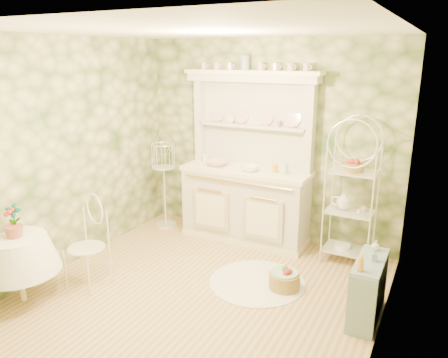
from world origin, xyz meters
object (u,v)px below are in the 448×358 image
at_px(kitchen_dresser, 246,159).
at_px(birdcage_stand, 164,181).
at_px(round_table, 19,267).
at_px(cafe_chair, 86,244).
at_px(side_shelf, 368,291).
at_px(floor_basket, 284,278).
at_px(bakers_rack, 351,196).

xyz_separation_m(kitchen_dresser, birdcage_stand, (-1.25, -0.13, -0.44)).
distance_m(round_table, cafe_chair, 0.69).
bearing_deg(side_shelf, floor_basket, 169.47).
xyz_separation_m(cafe_chair, birdcage_stand, (-0.25, 1.84, 0.20)).
bearing_deg(floor_basket, cafe_chair, -154.56).
bearing_deg(bakers_rack, birdcage_stand, -176.45).
bearing_deg(round_table, side_shelf, 22.27).
height_order(side_shelf, birdcage_stand, birdcage_stand).
xyz_separation_m(side_shelf, floor_basket, (-0.90, 0.15, -0.16)).
bearing_deg(kitchen_dresser, birdcage_stand, -174.09).
height_order(kitchen_dresser, round_table, kitchen_dresser).
distance_m(bakers_rack, cafe_chair, 3.11).
xyz_separation_m(kitchen_dresser, floor_basket, (0.96, -1.04, -1.02)).
height_order(kitchen_dresser, bakers_rack, kitchen_dresser).
bearing_deg(bakers_rack, side_shelf, -67.44).
distance_m(round_table, floor_basket, 2.79).
bearing_deg(birdcage_stand, kitchen_dresser, 5.91).
relative_size(kitchen_dresser, floor_basket, 5.91).
distance_m(kitchen_dresser, birdcage_stand, 1.33).
height_order(kitchen_dresser, side_shelf, kitchen_dresser).
distance_m(side_shelf, round_table, 3.51).
bearing_deg(floor_basket, kitchen_dresser, 132.61).
xyz_separation_m(round_table, cafe_chair, (0.39, 0.55, 0.11)).
height_order(round_table, cafe_chair, cafe_chair).
bearing_deg(birdcage_stand, bakers_rack, 1.98).
height_order(round_table, birdcage_stand, birdcage_stand).
height_order(bakers_rack, birdcage_stand, bakers_rack).
bearing_deg(floor_basket, side_shelf, -9.76).
xyz_separation_m(kitchen_dresser, cafe_chair, (-1.00, -1.97, -0.65)).
relative_size(bakers_rack, side_shelf, 2.53).
bearing_deg(side_shelf, kitchen_dresser, 146.43).
xyz_separation_m(side_shelf, cafe_chair, (-2.86, -0.78, 0.21)).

